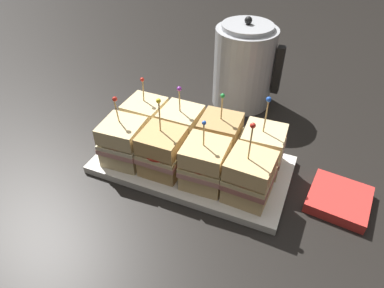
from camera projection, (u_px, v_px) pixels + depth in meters
ground_plane at (192, 168)px, 0.80m from camera, size 6.00×6.00×0.00m
serving_platter at (192, 165)px, 0.80m from camera, size 0.44×0.23×0.02m
sandwich_front_far_left at (124, 142)px, 0.77m from camera, size 0.10×0.10×0.16m
sandwich_front_center_left at (162, 152)px, 0.74m from camera, size 0.09×0.09×0.18m
sandwich_front_center_right at (205, 164)px, 0.71m from camera, size 0.09×0.09×0.16m
sandwich_front_far_right at (249, 177)px, 0.68m from camera, size 0.10×0.10×0.18m
sandwich_back_far_left at (146, 119)px, 0.84m from camera, size 0.09×0.09×0.16m
sandwich_back_center_left at (181, 129)px, 0.81m from camera, size 0.09×0.09×0.16m
sandwich_back_center_right at (220, 137)px, 0.78m from camera, size 0.10×0.10×0.17m
sandwich_back_far_right at (262, 149)px, 0.75m from camera, size 0.10×0.10×0.18m
kettle_steel at (244, 66)px, 0.96m from camera, size 0.19×0.17×0.25m
napkin_stack at (339, 199)px, 0.71m from camera, size 0.13×0.13×0.02m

